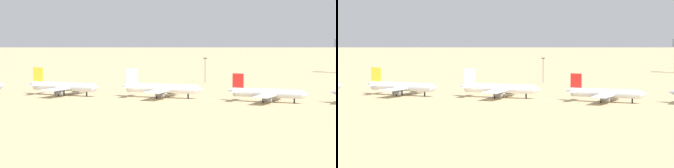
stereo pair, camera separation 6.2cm
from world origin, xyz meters
TOP-DOWN VIEW (x-y plane):
  - ground at (0.00, 0.00)m, footprint 4000.00×4000.00m
  - ridge_far_west at (-426.95, 1184.04)m, footprint 274.10×170.16m
  - parked_jet_yellow_1 at (-61.58, 1.21)m, footprint 34.10×28.91m
  - parked_jet_white_2 at (-20.40, 3.46)m, footprint 34.80×29.20m
  - parked_jet_red_3 at (22.45, -1.02)m, footprint 31.79×26.93m
  - light_pole_west at (-22.64, 85.25)m, footprint 1.80×0.50m

SIDE VIEW (x-z plane):
  - ground at x=0.00m, z-range 0.00..0.00m
  - parked_jet_red_3 at x=22.45m, z-range -1.81..8.69m
  - parked_jet_yellow_1 at x=-61.58m, z-range -1.94..9.32m
  - parked_jet_white_2 at x=-20.40m, z-range -1.98..9.52m
  - light_pole_west at x=-22.64m, z-range 1.15..13.76m
  - ridge_far_west at x=-426.95m, z-range 0.00..107.16m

